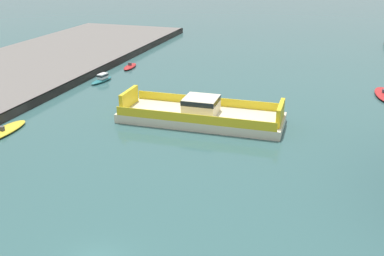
{
  "coord_description": "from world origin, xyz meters",
  "views": [
    {
      "loc": [
        13.99,
        -21.82,
        20.22
      ],
      "look_at": [
        0.0,
        21.58,
        2.0
      ],
      "focal_mm": 41.82,
      "sensor_mm": 36.0,
      "label": 1
    }
  ],
  "objects_px": {
    "moored_boat_near_left": "(130,66)",
    "moored_boat_mid_left": "(102,79)",
    "chain_ferry": "(201,114)",
    "moored_boat_far_right": "(1,132)"
  },
  "relations": [
    {
      "from": "moored_boat_far_right",
      "to": "moored_boat_mid_left",
      "type": "bearing_deg",
      "value": 89.03
    },
    {
      "from": "chain_ferry",
      "to": "moored_boat_mid_left",
      "type": "xyz_separation_m",
      "value": [
        -20.84,
        12.62,
        -0.52
      ]
    },
    {
      "from": "chain_ferry",
      "to": "moored_boat_near_left",
      "type": "bearing_deg",
      "value": 132.26
    },
    {
      "from": "moored_boat_near_left",
      "to": "moored_boat_mid_left",
      "type": "bearing_deg",
      "value": -92.35
    },
    {
      "from": "moored_boat_near_left",
      "to": "moored_boat_far_right",
      "type": "xyz_separation_m",
      "value": [
        -0.81,
        -33.64,
        -0.02
      ]
    },
    {
      "from": "chain_ferry",
      "to": "moored_boat_near_left",
      "type": "relative_size",
      "value": 3.89
    },
    {
      "from": "chain_ferry",
      "to": "moored_boat_near_left",
      "type": "height_order",
      "value": "chain_ferry"
    },
    {
      "from": "chain_ferry",
      "to": "moored_boat_mid_left",
      "type": "relative_size",
      "value": 3.96
    },
    {
      "from": "moored_boat_near_left",
      "to": "moored_boat_far_right",
      "type": "distance_m",
      "value": 33.65
    },
    {
      "from": "moored_boat_mid_left",
      "to": "chain_ferry",
      "type": "bearing_deg",
      "value": -31.19
    }
  ]
}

